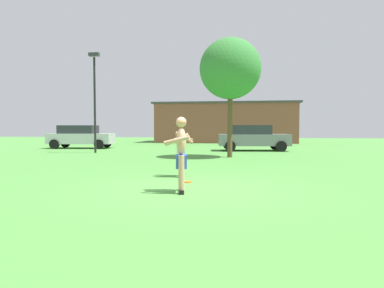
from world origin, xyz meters
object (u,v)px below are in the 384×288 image
Objects in this scene: frisbee at (187,182)px; tree_left_field at (230,69)px; lamp_post at (95,92)px; player_in_gray at (181,147)px; car_silver_near_post at (81,136)px; car_gray_mid_lot at (253,137)px; player_with_cap at (181,151)px.

frisbee is 8.99m from tree_left_field.
tree_left_field is at bearing 84.20° from frisbee.
player_in_gray is at bearing -53.16° from lamp_post.
lamp_post is at bearing 125.22° from frisbee.
lamp_post is (-6.88, 9.74, 3.45)m from frisbee.
frisbee is at bearing -95.80° from tree_left_field.
frisbee is 0.05× the size of car_silver_near_post.
car_gray_mid_lot is at bearing 81.12° from frisbee.
player_in_gray is at bearing -53.53° from car_silver_near_post.
player_in_gray is 0.37× the size of car_silver_near_post.
player_in_gray is 0.29× the size of lamp_post.
player_with_cap is 14.35m from car_gray_mid_lot.
frisbee is 13.03m from car_gray_mid_lot.
lamp_post is (-6.52, 8.70, 2.59)m from player_in_gray.
player_in_gray reaches higher than car_gray_mid_lot.
player_with_cap is 2.45m from player_in_gray.
tree_left_field reaches higher than lamp_post.
tree_left_field is at bearing 80.37° from player_in_gray.
player_with_cap is 13.34m from lamp_post.
lamp_post is at bearing -54.36° from car_silver_near_post.
car_gray_mid_lot is at bearing 82.27° from player_with_cap.
frisbee is at bearing -54.66° from car_silver_near_post.
player_in_gray is 1.40m from frisbee.
car_gray_mid_lot reaches higher than frisbee.
player_with_cap is 0.30× the size of tree_left_field.
lamp_post is at bearing 122.05° from player_with_cap.
car_silver_near_post is at bearing 126.47° from player_in_gray.
car_gray_mid_lot is at bearing -3.84° from car_silver_near_post.
player_in_gray is 0.29× the size of tree_left_field.
tree_left_field reaches higher than player_with_cap.
player_in_gray is 12.05m from car_gray_mid_lot.
car_silver_near_post is at bearing 125.34° from frisbee.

